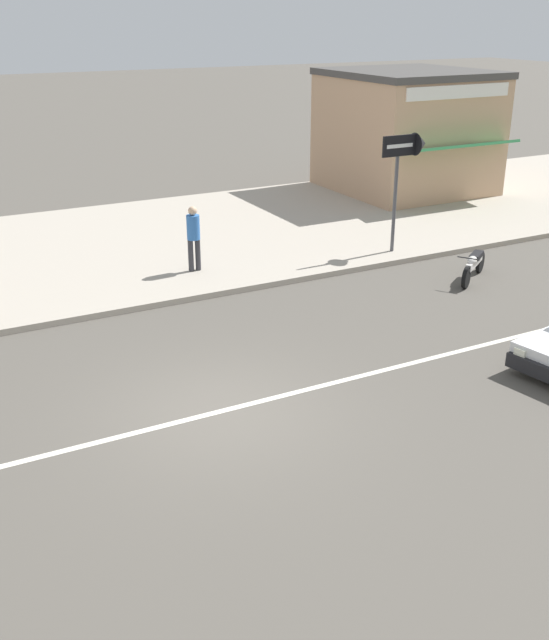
{
  "coord_description": "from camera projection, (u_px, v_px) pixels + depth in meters",
  "views": [
    {
      "loc": [
        -4.52,
        -10.61,
        6.5
      ],
      "look_at": [
        1.89,
        1.56,
        0.8
      ],
      "focal_mm": 42.0,
      "sensor_mm": 36.0,
      "label": 1
    }
  ],
  "objects": [
    {
      "name": "ground_plane",
      "position": [
        221.0,
        411.0,
        13.1
      ],
      "size": [
        160.0,
        160.0,
        0.0
      ],
      "primitive_type": "plane",
      "color": "#544F47"
    },
    {
      "name": "lane_centre_stripe",
      "position": [
        221.0,
        411.0,
        13.1
      ],
      "size": [
        50.4,
        0.14,
        0.01
      ],
      "primitive_type": "cube",
      "color": "silver",
      "rests_on": "ground"
    },
    {
      "name": "arrow_signboard",
      "position": [
        413.0,
        152.0,
        20.5
      ],
      "size": [
        1.42,
        0.62,
        3.29
      ],
      "color": "#4C4C51",
      "rests_on": "kerb_strip"
    },
    {
      "name": "pedestrian_far_end",
      "position": [
        193.0,
        233.0,
        19.37
      ],
      "size": [
        0.34,
        0.34,
        1.73
      ],
      "color": "#333338",
      "rests_on": "kerb_strip"
    },
    {
      "name": "shopfront_corner_warung",
      "position": [
        407.0,
        131.0,
        28.03
      ],
      "size": [
        5.26,
        6.25,
        4.37
      ],
      "color": "tan",
      "rests_on": "kerb_strip"
    },
    {
      "name": "motorcycle_1",
      "position": [
        474.0,
        265.0,
        19.34
      ],
      "size": [
        1.69,
        1.21,
        0.8
      ],
      "color": "black",
      "rests_on": "ground"
    },
    {
      "name": "kerb_strip",
      "position": [
        76.0,
        253.0,
        21.42
      ],
      "size": [
        68.0,
        10.0,
        0.15
      ],
      "primitive_type": "cube",
      "color": "#ADA393",
      "rests_on": "ground"
    }
  ]
}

